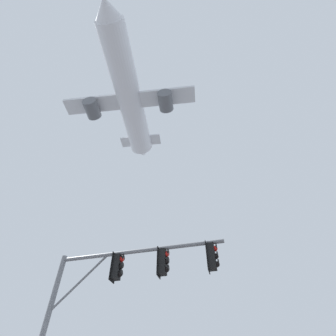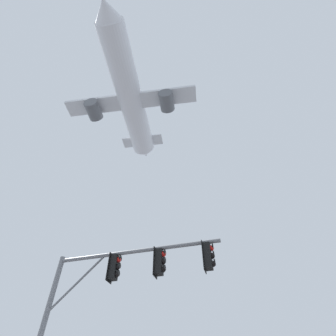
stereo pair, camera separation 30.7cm
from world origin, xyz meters
TOP-DOWN VIEW (x-y plane):
  - signal_pole_near at (-1.98, 5.67)m, footprint 6.43×1.14m
  - airplane at (-8.84, 19.81)m, footprint 23.03×29.81m

SIDE VIEW (x-z plane):
  - signal_pole_near at x=-1.98m, z-range 1.62..7.42m
  - airplane at x=-8.84m, z-range 37.37..45.55m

